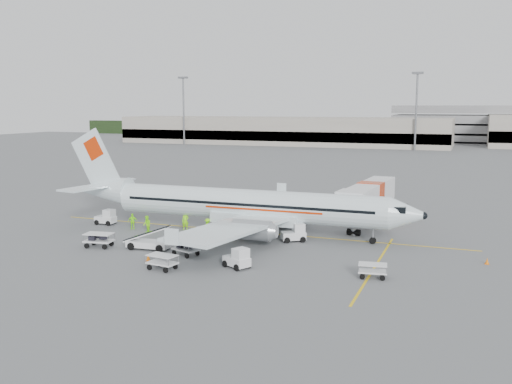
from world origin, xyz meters
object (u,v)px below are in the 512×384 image
at_px(jet_bridge, 370,203).
at_px(tug_fore, 293,232).
at_px(belt_loader, 149,234).
at_px(tug_mid, 237,257).
at_px(aircraft, 248,184).
at_px(tug_aft, 106,217).

height_order(jet_bridge, tug_fore, jet_bridge).
xyz_separation_m(belt_loader, tug_fore, (11.11, 7.38, -0.53)).
bearing_deg(belt_loader, tug_mid, -19.46).
distance_m(belt_loader, tug_fore, 13.35).
height_order(aircraft, tug_aft, aircraft).
bearing_deg(tug_aft, tug_fore, -1.69).
xyz_separation_m(belt_loader, tug_mid, (9.57, -2.65, -0.56)).
distance_m(belt_loader, tug_aft, 12.74).
distance_m(aircraft, tug_aft, 16.67).
xyz_separation_m(aircraft, tug_aft, (-16.09, -1.15, -4.19)).
bearing_deg(jet_bridge, tug_aft, -153.93).
xyz_separation_m(tug_fore, tug_aft, (-21.22, 0.35, -0.04)).
height_order(tug_mid, tug_aft, tug_mid).
bearing_deg(jet_bridge, belt_loader, -127.52).
relative_size(aircraft, tug_aft, 17.13).
bearing_deg(tug_mid, tug_fore, 109.31).
distance_m(aircraft, tug_mid, 12.78).
relative_size(aircraft, belt_loader, 7.12).
height_order(belt_loader, tug_mid, belt_loader).
distance_m(tug_mid, tug_aft, 22.25).
distance_m(jet_bridge, tug_aft, 28.55).
bearing_deg(tug_aft, aircraft, 3.34).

